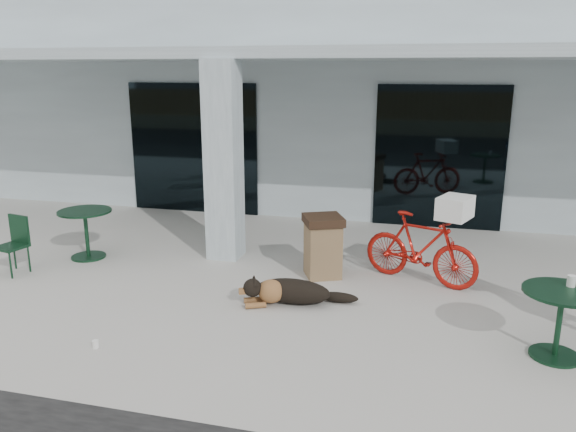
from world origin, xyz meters
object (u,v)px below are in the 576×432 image
(dog, at_px, (293,290))
(trash_receptacle, at_px, (323,246))
(cafe_table_far, at_px, (559,324))
(cafe_table_near, at_px, (87,234))
(cafe_chair_near, at_px, (11,246))
(bicycle, at_px, (420,248))

(dog, height_order, trash_receptacle, trash_receptacle)
(dog, height_order, cafe_table_far, cafe_table_far)
(cafe_table_near, relative_size, cafe_table_far, 1.05)
(dog, relative_size, trash_receptacle, 1.25)
(cafe_chair_near, distance_m, trash_receptacle, 4.62)
(dog, xyz_separation_m, cafe_table_far, (3.04, -0.67, 0.19))
(bicycle, height_order, cafe_table_near, bicycle)
(dog, distance_m, cafe_table_far, 3.12)
(bicycle, distance_m, cafe_table_near, 5.24)
(trash_receptacle, bearing_deg, dog, -99.31)
(dog, xyz_separation_m, cafe_table_near, (-3.67, 0.97, 0.20))
(dog, relative_size, cafe_table_far, 1.42)
(dog, distance_m, cafe_chair_near, 4.33)
(cafe_table_far, bearing_deg, bicycle, 128.20)
(cafe_table_far, bearing_deg, cafe_chair_near, 174.47)
(bicycle, height_order, cafe_chair_near, bicycle)
(dog, bearing_deg, cafe_table_far, -36.71)
(bicycle, height_order, trash_receptacle, bicycle)
(bicycle, height_order, dog, bicycle)
(cafe_table_far, relative_size, trash_receptacle, 0.88)
(bicycle, xyz_separation_m, cafe_table_near, (-5.24, -0.23, -0.11))
(bicycle, bearing_deg, cafe_table_far, -120.32)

